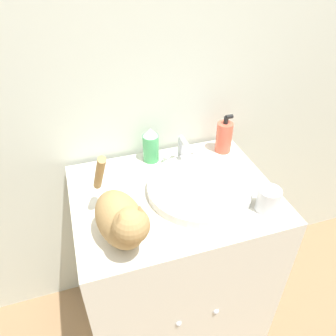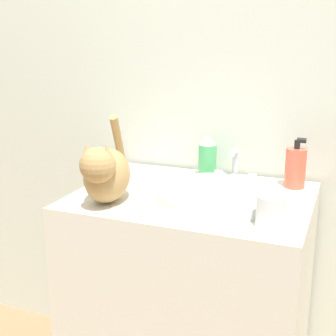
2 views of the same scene
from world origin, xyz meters
name	(u,v)px [view 1 (image 1 of 2)]	position (x,y,z in m)	size (l,w,h in m)	color
wall_back	(147,63)	(0.00, 0.64, 1.25)	(6.00, 0.05, 2.50)	silver
vanity_cabinet	(173,263)	(0.00, 0.30, 0.43)	(0.77, 0.61, 0.86)	silver
sink_basin	(199,187)	(0.09, 0.28, 0.88)	(0.40, 0.40, 0.04)	silver
faucet	(181,151)	(0.09, 0.48, 0.92)	(0.16, 0.08, 0.13)	silver
cat	(121,219)	(-0.23, 0.12, 0.96)	(0.19, 0.36, 0.26)	tan
soap_bottle	(224,137)	(0.30, 0.51, 0.94)	(0.07, 0.07, 0.18)	#EF6047
spray_bottle	(151,145)	(-0.02, 0.53, 0.94)	(0.07, 0.07, 0.16)	#4CB266
cup	(268,200)	(0.29, 0.11, 0.91)	(0.08, 0.08, 0.09)	white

